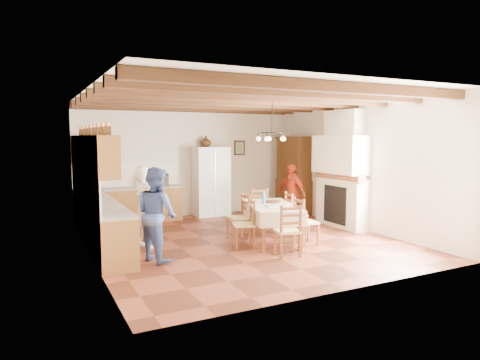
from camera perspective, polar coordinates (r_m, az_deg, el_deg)
name	(u,v)px	position (r m, az deg, el deg)	size (l,w,h in m)	color
floor	(242,241)	(9.05, 0.29, -8.16)	(6.00, 6.50, 0.02)	#492013
ceiling	(242,95)	(8.82, 0.30, 11.24)	(6.00, 6.50, 0.02)	silver
wall_back	(188,161)	(11.80, -6.89, 2.49)	(6.00, 0.02, 3.00)	beige
wall_front	(349,186)	(6.09, 14.28, -0.75)	(6.00, 0.02, 3.00)	beige
wall_left	(89,175)	(7.92, -19.52, 0.58)	(0.02, 6.50, 3.00)	beige
wall_right	(355,165)	(10.51, 15.10, 1.93)	(0.02, 6.50, 3.00)	beige
ceiling_beams	(242,100)	(8.81, 0.30, 10.59)	(6.00, 6.30, 0.16)	#351911
lower_cabinets_left	(100,223)	(9.14, -18.18, -5.49)	(0.60, 4.30, 0.86)	brown
lower_cabinets_back	(135,206)	(11.19, -13.78, -3.33)	(2.30, 0.60, 0.86)	brown
countertop_left	(99,201)	(9.07, -18.27, -2.70)	(0.62, 4.30, 0.04)	gray
countertop_back	(135,188)	(11.13, -13.84, -1.04)	(2.34, 0.62, 0.04)	gray
backsplash_left	(84,186)	(8.99, -20.13, -0.78)	(0.03, 4.30, 0.60)	white
backsplash_back	(132,175)	(11.37, -14.20, 0.71)	(2.30, 0.03, 0.60)	white
upper_cabinets	(91,153)	(8.96, -19.26, 3.40)	(0.35, 4.20, 0.70)	brown
fireplace	(340,169)	(10.48, 13.17, 1.42)	(0.56, 1.60, 2.80)	beige
wall_picture	(240,148)	(12.37, -0.07, 4.31)	(0.34, 0.03, 0.42)	black
refrigerator	(210,181)	(11.88, -4.06, -0.14)	(0.95, 0.78, 1.89)	silver
hutch	(294,175)	(12.14, 7.15, 0.64)	(0.50, 1.20, 2.18)	#381F0B
dining_table	(271,209)	(8.88, 4.22, -3.81)	(1.35, 1.95, 0.78)	#F1E9CE
chandelier	(272,133)	(8.75, 4.29, 6.28)	(0.47, 0.47, 0.03)	black
chair_left_near	(244,224)	(8.41, 0.50, -5.82)	(0.42, 0.40, 0.96)	maroon
chair_left_far	(238,217)	(9.11, -0.21, -4.92)	(0.42, 0.40, 0.96)	maroon
chair_right_near	(306,221)	(8.73, 8.81, -5.45)	(0.42, 0.40, 0.96)	maroon
chair_right_far	(296,214)	(9.54, 7.45, -4.47)	(0.42, 0.40, 0.96)	maroon
chair_end_near	(287,230)	(7.89, 6.35, -6.64)	(0.42, 0.40, 0.96)	maroon
chair_end_far	(261,210)	(10.00, 2.87, -3.95)	(0.42, 0.40, 0.96)	maroon
person_man	(145,207)	(8.57, -12.60, -3.51)	(0.59, 0.39, 1.62)	white
person_woman_blue	(157,214)	(7.64, -11.06, -4.46)	(0.81, 0.63, 1.66)	#394E8C
person_woman_red	(291,193)	(10.90, 6.84, -1.77)	(0.87, 0.36, 1.49)	#A82A14
microwave	(158,180)	(11.26, -10.82, -0.03)	(0.54, 0.37, 0.30)	silver
fridge_vase	(206,141)	(11.77, -4.57, 5.18)	(0.30, 0.30, 0.31)	#381F0B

